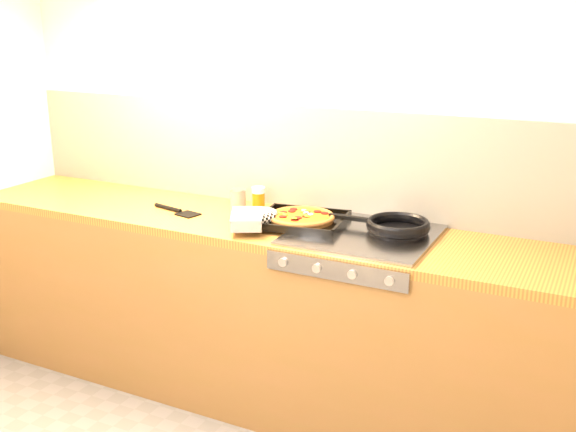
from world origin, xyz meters
The scene contains 9 objects.
room_shell centered at (0.00, 1.39, 1.15)m, with size 3.20×3.20×3.20m.
counter_run centered at (0.00, 1.10, 0.45)m, with size 3.20×0.62×0.90m.
stovetop centered at (0.45, 1.10, 0.91)m, with size 0.60×0.56×0.02m, color gray.
pizza_on_tray centered at (0.10, 1.07, 0.94)m, with size 0.51×0.49×0.06m.
frying_pan centered at (0.57, 1.18, 0.94)m, with size 0.46×0.28×0.04m.
tomato_can centered at (-0.23, 1.20, 0.95)m, with size 0.08×0.08×0.11m.
juice_glass centered at (-0.16, 1.28, 0.96)m, with size 0.07×0.07×0.11m.
wooden_spoon centered at (0.22, 1.28, 0.91)m, with size 0.30×0.07×0.02m.
black_spatula centered at (-0.49, 1.05, 0.91)m, with size 0.29×0.11×0.02m.
Camera 1 is at (1.38, -1.50, 1.81)m, focal length 42.00 mm.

